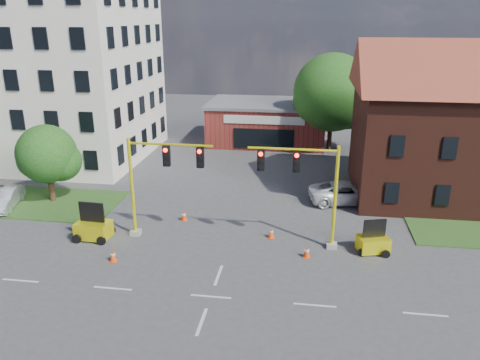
{
  "coord_description": "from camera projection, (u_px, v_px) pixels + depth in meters",
  "views": [
    {
      "loc": [
        4.23,
        -19.11,
        12.88
      ],
      "look_at": [
        -0.03,
        10.0,
        2.52
      ],
      "focal_mm": 35.0,
      "sensor_mm": 36.0,
      "label": 1
    }
  ],
  "objects": [
    {
      "name": "signal_mast_west",
      "position": [
        158.0,
        176.0,
        27.58
      ],
      "size": [
        5.3,
        0.6,
        6.2
      ],
      "color": "gray",
      "rests_on": "ground"
    },
    {
      "name": "tree_large",
      "position": [
        336.0,
        95.0,
        45.15
      ],
      "size": [
        7.91,
        7.53,
        9.65
      ],
      "color": "#382614",
      "rests_on": "ground"
    },
    {
      "name": "pickup_white",
      "position": [
        347.0,
        193.0,
        33.89
      ],
      "size": [
        5.89,
        3.57,
        1.53
      ],
      "primitive_type": "imported",
      "rotation": [
        0.0,
        0.0,
        1.77
      ],
      "color": "white",
      "rests_on": "ground"
    },
    {
      "name": "ground",
      "position": [
        211.0,
        297.0,
        22.69
      ],
      "size": [
        120.0,
        120.0,
        0.0
      ],
      "primitive_type": "plane",
      "color": "#3F3F41",
      "rests_on": "ground"
    },
    {
      "name": "trailer_east",
      "position": [
        373.0,
        242.0,
        26.77
      ],
      "size": [
        1.96,
        1.58,
        1.94
      ],
      "rotation": [
        0.0,
        0.0,
        0.29
      ],
      "color": "#FFF015",
      "rests_on": "ground"
    },
    {
      "name": "cone_a",
      "position": [
        113.0,
        256.0,
        25.83
      ],
      "size": [
        0.4,
        0.4,
        0.7
      ],
      "color": "#F33F0C",
      "rests_on": "ground"
    },
    {
      "name": "cone_d",
      "position": [
        271.0,
        233.0,
        28.58
      ],
      "size": [
        0.4,
        0.4,
        0.7
      ],
      "color": "#F33F0C",
      "rests_on": "ground"
    },
    {
      "name": "brick_shop",
      "position": [
        267.0,
        122.0,
        49.95
      ],
      "size": [
        12.4,
        8.4,
        4.3
      ],
      "color": "maroon",
      "rests_on": "ground"
    },
    {
      "name": "signal_mast_east",
      "position": [
        306.0,
        184.0,
        26.39
      ],
      "size": [
        5.3,
        0.6,
        6.2
      ],
      "color": "gray",
      "rests_on": "ground"
    },
    {
      "name": "trailer_west",
      "position": [
        93.0,
        228.0,
        28.34
      ],
      "size": [
        2.08,
        1.45,
        2.28
      ],
      "rotation": [
        0.0,
        0.0,
        -0.06
      ],
      "color": "#FFF015",
      "rests_on": "ground"
    },
    {
      "name": "cone_b",
      "position": [
        184.0,
        216.0,
        31.03
      ],
      "size": [
        0.4,
        0.4,
        0.7
      ],
      "color": "#F33F0C",
      "rests_on": "ground"
    },
    {
      "name": "cone_c",
      "position": [
        307.0,
        252.0,
        26.27
      ],
      "size": [
        0.4,
        0.4,
        0.7
      ],
      "color": "#F33F0C",
      "rests_on": "ground"
    },
    {
      "name": "tree_nw_front",
      "position": [
        50.0,
        156.0,
        33.3
      ],
      "size": [
        4.4,
        4.19,
        5.7
      ],
      "color": "#382614",
      "rests_on": "ground"
    },
    {
      "name": "sedan_silver_front",
      "position": [
        5.0,
        198.0,
        33.01
      ],
      "size": [
        2.5,
        4.47,
        1.39
      ],
      "primitive_type": "imported",
      "rotation": [
        0.0,
        0.0,
        0.26
      ],
      "color": "#B2B4BA",
      "rests_on": "ground"
    },
    {
      "name": "office_block",
      "position": [
        42.0,
        46.0,
        42.44
      ],
      "size": [
        18.4,
        15.4,
        20.6
      ],
      "color": "silver",
      "rests_on": "ground"
    },
    {
      "name": "lane_markings",
      "position": [
        196.0,
        336.0,
        19.89
      ],
      "size": [
        60.0,
        36.0,
        0.01
      ],
      "primitive_type": null,
      "color": "silver",
      "rests_on": "ground"
    }
  ]
}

